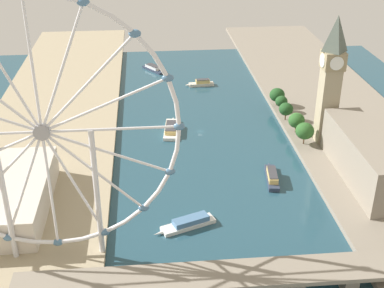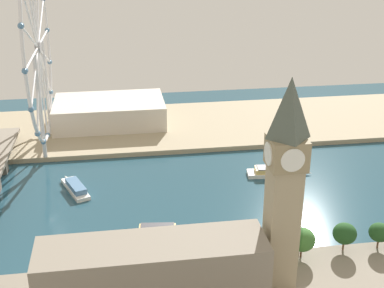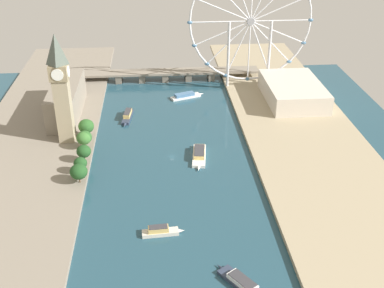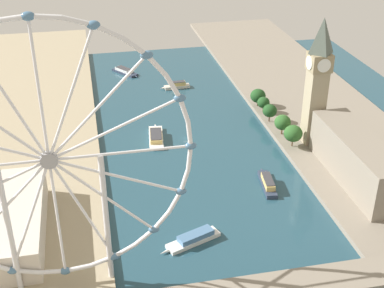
% 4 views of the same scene
% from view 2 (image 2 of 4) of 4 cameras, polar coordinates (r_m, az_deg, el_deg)
% --- Properties ---
extents(ground_plane, '(374.26, 374.26, 0.00)m').
position_cam_2_polar(ground_plane, '(285.03, 9.56, -5.04)').
color(ground_plane, '#234756').
extents(riverbank_right, '(90.00, 520.00, 3.00)m').
position_cam_2_polar(riverbank_right, '(374.39, 4.87, 2.27)').
color(riverbank_right, tan).
rests_on(riverbank_right, ground_plane).
extents(clock_tower, '(13.73, 13.73, 81.08)m').
position_cam_2_polar(clock_tower, '(191.95, 9.87, -4.19)').
color(clock_tower, tan).
rests_on(clock_tower, riverbank_left).
extents(parliament_block, '(22.00, 80.21, 25.82)m').
position_cam_2_polar(parliament_block, '(193.08, -4.20, -13.84)').
color(parliament_block, gray).
rests_on(parliament_block, riverbank_left).
extents(tree_row_embankment, '(13.77, 75.62, 14.35)m').
position_cam_2_polar(tree_row_embankment, '(228.80, 14.22, -9.57)').
color(tree_row_embankment, '#513823').
rests_on(tree_row_embankment, riverbank_left).
extents(ferris_wheel, '(114.79, 3.20, 117.88)m').
position_cam_2_polar(ferris_wheel, '(326.54, -16.17, 9.80)').
color(ferris_wheel, silver).
rests_on(ferris_wheel, riverbank_right).
extents(riverside_hall, '(47.52, 74.36, 16.32)m').
position_cam_2_polar(riverside_hall, '(370.21, -8.84, 3.43)').
color(riverside_hall, beige).
rests_on(riverside_hall, riverbank_right).
extents(tour_boat_1, '(31.92, 16.69, 4.75)m').
position_cam_2_polar(tour_boat_1, '(287.60, -12.39, -4.56)').
color(tour_boat_1, white).
rests_on(tour_boat_1, ground_plane).
extents(tour_boat_3, '(12.73, 36.98, 5.09)m').
position_cam_2_polar(tour_boat_3, '(301.35, 8.89, -2.97)').
color(tour_boat_3, white).
rests_on(tour_boat_3, ground_plane).
extents(tour_boat_4, '(9.17, 31.85, 5.98)m').
position_cam_2_polar(tour_boat_4, '(242.13, -3.35, -9.40)').
color(tour_boat_4, '#2D384C').
rests_on(tour_boat_4, ground_plane).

